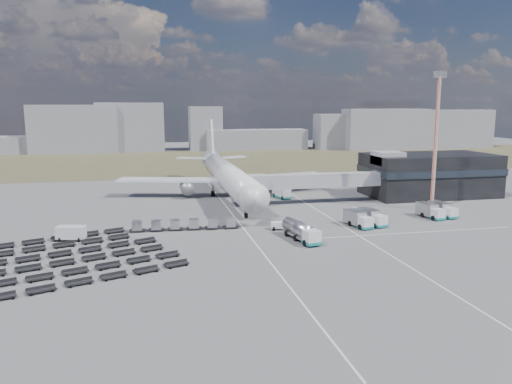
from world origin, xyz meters
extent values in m
plane|color=#565659|center=(0.00, 0.00, 0.00)|extent=(420.00, 420.00, 0.00)
cube|color=#46412A|center=(0.00, 110.00, 0.01)|extent=(420.00, 90.00, 0.01)
cube|color=silver|center=(-2.00, 5.00, 0.01)|extent=(0.25, 110.00, 0.01)
cube|color=silver|center=(16.00, 5.00, 0.01)|extent=(0.25, 110.00, 0.01)
cube|color=silver|center=(25.00, -8.00, 0.01)|extent=(40.00, 0.25, 0.01)
cube|color=black|center=(48.00, 24.00, 5.00)|extent=(30.00, 16.00, 10.00)
cube|color=#262D38|center=(48.00, 24.00, 6.20)|extent=(30.40, 16.40, 1.60)
cube|color=#939399|center=(36.00, 22.00, 9.50)|extent=(6.00, 6.00, 3.00)
cube|color=#939399|center=(18.10, 20.50, 5.10)|extent=(29.80, 3.00, 3.00)
cube|color=#939399|center=(4.70, 20.00, 5.10)|extent=(4.00, 3.60, 3.40)
cylinder|color=slate|center=(6.20, 20.50, 2.55)|extent=(0.70, 0.70, 5.10)
cylinder|color=black|center=(6.20, 20.50, 0.45)|extent=(1.40, 0.90, 1.40)
cylinder|color=silver|center=(0.00, 30.00, 5.30)|extent=(5.60, 48.00, 5.60)
cone|color=silver|center=(0.00, 3.50, 5.30)|extent=(5.60, 5.00, 5.60)
cone|color=silver|center=(0.00, 58.00, 6.10)|extent=(5.60, 8.00, 5.60)
cube|color=black|center=(0.00, 5.50, 6.10)|extent=(2.20, 2.00, 0.80)
cube|color=silver|center=(-13.00, 35.00, 4.10)|extent=(25.59, 11.38, 0.50)
cube|color=silver|center=(13.00, 35.00, 4.10)|extent=(25.59, 11.38, 0.50)
cylinder|color=slate|center=(-9.50, 33.00, 2.40)|extent=(3.00, 5.00, 3.00)
cylinder|color=slate|center=(9.50, 33.00, 2.40)|extent=(3.00, 5.00, 3.00)
cube|color=silver|center=(-5.50, 60.00, 6.50)|extent=(9.49, 5.63, 0.35)
cube|color=silver|center=(5.50, 60.00, 6.50)|extent=(9.49, 5.63, 0.35)
cube|color=silver|center=(0.00, 61.00, 11.80)|extent=(0.50, 9.06, 11.45)
cylinder|color=slate|center=(0.00, 9.00, 1.25)|extent=(0.50, 0.50, 2.50)
cylinder|color=slate|center=(-3.20, 34.00, 1.25)|extent=(0.60, 0.60, 2.50)
cylinder|color=slate|center=(3.20, 34.00, 1.25)|extent=(0.60, 0.60, 2.50)
cylinder|color=black|center=(0.00, 9.00, 0.50)|extent=(0.50, 1.20, 1.20)
cube|color=gray|center=(-73.69, 157.19, 3.85)|extent=(47.52, 12.00, 7.70)
cube|color=gray|center=(-50.24, 154.54, 10.78)|extent=(38.15, 12.00, 21.56)
cube|color=gray|center=(-25.62, 156.41, 11.27)|extent=(30.47, 12.00, 22.54)
cube|color=gray|center=(9.27, 156.84, 10.38)|extent=(15.24, 12.00, 20.76)
cube|color=gray|center=(33.62, 154.48, 4.86)|extent=(49.30, 12.00, 9.72)
cube|color=gray|center=(70.11, 149.28, 8.53)|extent=(14.58, 12.00, 17.05)
cube|color=gray|center=(95.99, 142.96, 9.80)|extent=(41.39, 12.00, 19.59)
cube|color=gray|center=(128.84, 143.28, 9.54)|extent=(47.51, 12.00, 19.08)
cube|color=silver|center=(6.29, -11.93, 1.37)|extent=(2.65, 2.65, 2.17)
cube|color=#157A7A|center=(6.29, -11.93, 0.52)|extent=(2.76, 2.76, 0.47)
cylinder|color=#A5A5AA|center=(5.43, -7.38, 1.80)|extent=(3.64, 7.40, 2.36)
cube|color=slate|center=(5.43, -7.38, 0.71)|extent=(3.54, 7.39, 0.33)
cylinder|color=black|center=(5.69, -8.78, 0.47)|extent=(2.61, 1.48, 1.04)
cube|color=silver|center=(4.00, -1.05, 0.68)|extent=(3.22, 2.25, 1.36)
cube|color=silver|center=(-30.75, -0.72, 1.18)|extent=(4.80, 2.99, 2.36)
cube|color=silver|center=(12.23, 27.88, 1.42)|extent=(3.42, 5.67, 2.48)
cube|color=#157A7A|center=(12.23, 27.88, 0.40)|extent=(3.52, 5.78, 0.40)
cube|color=silver|center=(18.89, -4.06, 1.19)|extent=(2.52, 2.45, 2.02)
cube|color=#157A7A|center=(18.89, -4.06, 0.41)|extent=(2.63, 2.56, 0.41)
cube|color=#A5A5AA|center=(18.16, -0.93, 1.56)|extent=(3.12, 4.62, 2.39)
cube|color=silver|center=(21.93, -3.34, 1.19)|extent=(2.52, 2.45, 2.02)
cube|color=#157A7A|center=(21.93, -3.34, 0.41)|extent=(2.63, 2.56, 0.41)
cube|color=#A5A5AA|center=(21.20, -0.21, 1.56)|extent=(3.12, 4.62, 2.39)
cube|color=silver|center=(35.38, -0.42, 1.18)|extent=(2.42, 2.35, 2.00)
cube|color=#157A7A|center=(35.38, -0.42, 0.41)|extent=(2.52, 2.45, 0.41)
cube|color=#A5A5AA|center=(34.80, 2.70, 1.54)|extent=(2.91, 4.50, 2.36)
cube|color=silver|center=(38.41, 0.14, 1.18)|extent=(2.42, 2.35, 2.00)
cube|color=#157A7A|center=(38.41, 0.14, 0.41)|extent=(2.52, 2.45, 0.41)
cube|color=#A5A5AA|center=(37.83, 3.27, 1.54)|extent=(2.91, 4.50, 2.36)
cube|color=black|center=(-20.41, 2.69, 0.30)|extent=(2.73, 1.78, 0.18)
cube|color=#A5A5AA|center=(-20.41, 2.69, 1.17)|extent=(1.72, 1.72, 1.52)
cube|color=black|center=(-17.17, 2.49, 0.30)|extent=(2.73, 1.78, 0.18)
cube|color=#A5A5AA|center=(-17.17, 2.49, 1.17)|extent=(1.72, 1.72, 1.52)
cube|color=black|center=(-13.93, 2.29, 0.30)|extent=(2.73, 1.78, 0.18)
cube|color=#A5A5AA|center=(-13.93, 2.29, 1.17)|extent=(1.72, 1.72, 1.52)
cube|color=black|center=(-10.69, 2.09, 0.30)|extent=(2.73, 1.78, 0.18)
cube|color=#A5A5AA|center=(-10.69, 2.09, 1.17)|extent=(1.72, 1.72, 1.52)
cube|color=black|center=(-7.45, 1.89, 0.30)|extent=(2.73, 1.78, 0.18)
cube|color=#A5A5AA|center=(-7.45, 1.89, 1.17)|extent=(1.72, 1.72, 1.52)
cube|color=black|center=(-4.21, 1.69, 0.30)|extent=(2.73, 1.78, 0.18)
cube|color=#A5A5AA|center=(-4.21, 1.69, 1.17)|extent=(1.72, 1.72, 1.52)
cube|color=black|center=(-24.97, -21.27, 0.39)|extent=(24.70, 10.61, 0.77)
cube|color=black|center=(-26.57, -17.05, 0.39)|extent=(24.70, 10.61, 0.77)
cube|color=black|center=(-28.16, -12.83, 0.39)|extent=(24.70, 10.61, 0.77)
cube|color=black|center=(-29.75, -8.60, 0.39)|extent=(24.70, 10.61, 0.77)
cube|color=black|center=(-31.34, -4.38, 0.39)|extent=(20.68, 9.09, 0.77)
cube|color=black|center=(-32.94, -0.16, 0.39)|extent=(20.68, 9.09, 0.77)
cylinder|color=#BB3F1D|center=(39.55, 8.62, 13.66)|extent=(0.76, 0.76, 27.31)
cube|color=slate|center=(39.55, 8.62, 27.64)|extent=(2.70, 1.31, 1.31)
cube|color=#565659|center=(39.55, 8.62, 0.16)|extent=(2.18, 2.18, 0.33)
camera|label=1|loc=(-18.12, -83.43, 21.73)|focal=35.00mm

